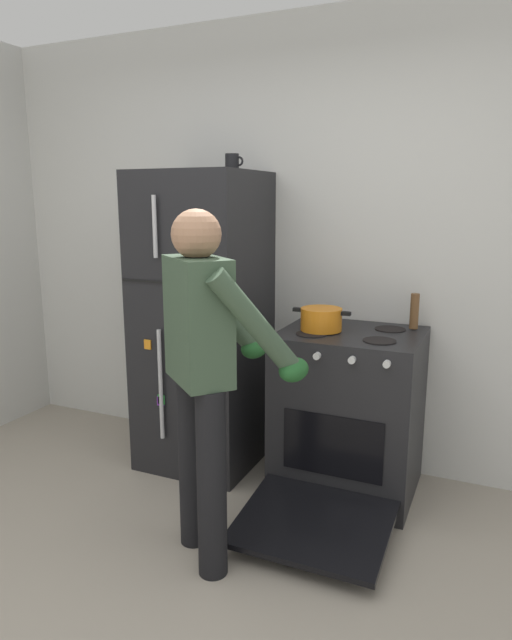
# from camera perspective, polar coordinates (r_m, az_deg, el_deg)

# --- Properties ---
(kitchen_wall_back) EXTENTS (6.00, 0.10, 2.70)m
(kitchen_wall_back) POSITION_cam_1_polar(r_m,az_deg,el_deg) (3.53, 4.98, 7.48)
(kitchen_wall_back) COLOR silver
(kitchen_wall_back) RESTS_ON ground
(refrigerator) EXTENTS (0.68, 0.72, 1.80)m
(refrigerator) POSITION_cam_1_polar(r_m,az_deg,el_deg) (3.46, -5.36, -0.19)
(refrigerator) COLOR black
(refrigerator) RESTS_ON ground
(stove_range) EXTENTS (0.76, 1.23, 0.93)m
(stove_range) POSITION_cam_1_polar(r_m,az_deg,el_deg) (3.24, 9.33, -9.42)
(stove_range) COLOR black
(stove_range) RESTS_ON ground
(person_cook) EXTENTS (0.65, 0.69, 1.60)m
(person_cook) POSITION_cam_1_polar(r_m,az_deg,el_deg) (2.45, -5.07, -4.03)
(person_cook) COLOR black
(person_cook) RESTS_ON ground
(red_pot) EXTENTS (0.33, 0.23, 0.12)m
(red_pot) POSITION_cam_1_polar(r_m,az_deg,el_deg) (3.09, 6.66, 0.09)
(red_pot) COLOR orange
(red_pot) RESTS_ON stove_range
(coffee_mug) EXTENTS (0.11, 0.08, 0.10)m
(coffee_mug) POSITION_cam_1_polar(r_m,az_deg,el_deg) (3.34, -2.41, 15.75)
(coffee_mug) COLOR black
(coffee_mug) RESTS_ON refrigerator
(pepper_mill) EXTENTS (0.05, 0.05, 0.20)m
(pepper_mill) POSITION_cam_1_polar(r_m,az_deg,el_deg) (3.23, 15.83, 0.87)
(pepper_mill) COLOR brown
(pepper_mill) RESTS_ON stove_range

